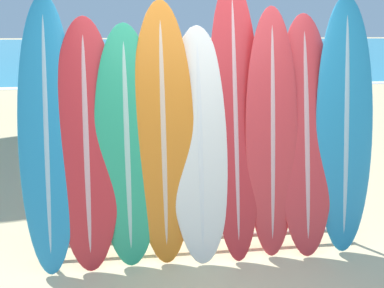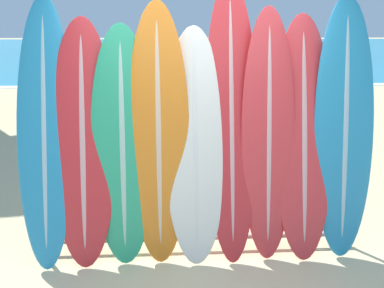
{
  "view_description": "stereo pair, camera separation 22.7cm",
  "coord_description": "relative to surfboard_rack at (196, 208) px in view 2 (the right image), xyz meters",
  "views": [
    {
      "loc": [
        -0.43,
        -2.8,
        2.09
      ],
      "look_at": [
        0.01,
        1.18,
        0.84
      ],
      "focal_mm": 35.0,
      "sensor_mm": 36.0,
      "label": 1
    },
    {
      "loc": [
        -0.2,
        -2.82,
        2.09
      ],
      "look_at": [
        0.01,
        1.18,
        0.84
      ],
      "focal_mm": 35.0,
      "sensor_mm": 36.0,
      "label": 2
    }
  ],
  "objects": [
    {
      "name": "surfboard_slot_3",
      "position": [
        -0.34,
        0.05,
        0.72
      ],
      "size": [
        0.56,
        0.58,
        2.33
      ],
      "color": "orange",
      "rests_on": "ground_plane"
    },
    {
      "name": "surfboard_rack",
      "position": [
        0.0,
        0.0,
        0.0
      ],
      "size": [
        3.03,
        0.04,
        0.82
      ],
      "color": "gray",
      "rests_on": "ground_plane"
    },
    {
      "name": "surfboard_slot_5",
      "position": [
        0.33,
        0.11,
        0.82
      ],
      "size": [
        0.49,
        0.79,
        2.54
      ],
      "color": "red",
      "rests_on": "ground_plane"
    },
    {
      "name": "person_mid_beach",
      "position": [
        -1.47,
        9.88,
        0.48
      ],
      "size": [
        0.26,
        0.29,
        1.69
      ],
      "rotation": [
        0.0,
        0.0,
        5.24
      ],
      "color": "#A87A5B",
      "rests_on": "ground_plane"
    },
    {
      "name": "surfboard_slot_2",
      "position": [
        -0.66,
        0.03,
        0.62
      ],
      "size": [
        0.58,
        0.55,
        2.14
      ],
      "color": "#289E70",
      "rests_on": "ground_plane"
    },
    {
      "name": "ocean_water",
      "position": [
        -0.01,
        40.06,
        -0.45
      ],
      "size": [
        120.0,
        60.0,
        0.01
      ],
      "color": "teal",
      "rests_on": "ground_plane"
    },
    {
      "name": "surfboard_slot_6",
      "position": [
        0.66,
        0.03,
        0.69
      ],
      "size": [
        0.5,
        0.56,
        2.28
      ],
      "color": "red",
      "rests_on": "ground_plane"
    },
    {
      "name": "surfboard_slot_7",
      "position": [
        0.99,
        0.05,
        0.66
      ],
      "size": [
        0.57,
        0.68,
        2.23
      ],
      "color": "red",
      "rests_on": "ground_plane"
    },
    {
      "name": "surfboard_slot_4",
      "position": [
        -0.01,
        0.04,
        0.61
      ],
      "size": [
        0.58,
        0.68,
        2.12
      ],
      "color": "silver",
      "rests_on": "ground_plane"
    },
    {
      "name": "surfboard_slot_8",
      "position": [
        1.36,
        0.04,
        0.74
      ],
      "size": [
        0.56,
        0.58,
        2.38
      ],
      "color": "teal",
      "rests_on": "ground_plane"
    },
    {
      "name": "ground_plane",
      "position": [
        -0.01,
        -0.38,
        -0.45
      ],
      "size": [
        160.0,
        160.0,
        0.0
      ],
      "primitive_type": "plane",
      "color": "#CCB789"
    },
    {
      "name": "surfboard_slot_1",
      "position": [
        -1.02,
        0.05,
        0.65
      ],
      "size": [
        0.59,
        0.69,
        2.2
      ],
      "color": "red",
      "rests_on": "ground_plane"
    },
    {
      "name": "surfboard_slot_0",
      "position": [
        -1.36,
        0.09,
        0.74
      ],
      "size": [
        0.5,
        0.79,
        2.38
      ],
      "color": "teal",
      "rests_on": "ground_plane"
    },
    {
      "name": "person_near_water",
      "position": [
        0.19,
        3.23,
        0.49
      ],
      "size": [
        0.29,
        0.27,
        1.71
      ],
      "rotation": [
        0.0,
        0.0,
        3.7
      ],
      "color": "#846047",
      "rests_on": "ground_plane"
    }
  ]
}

